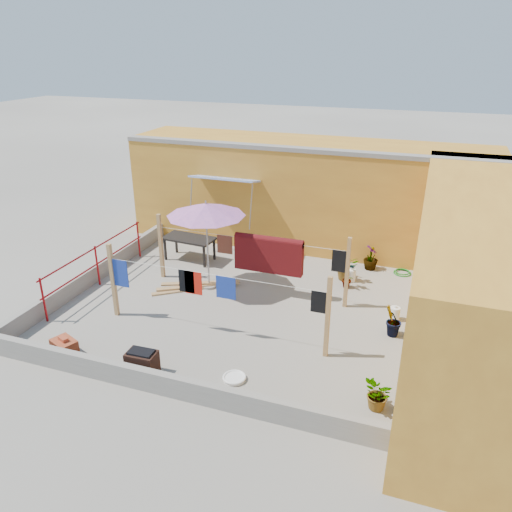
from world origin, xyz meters
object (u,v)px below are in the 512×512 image
outdoor_table (189,240)px  water_jug_a (395,314)px  water_jug_b (351,275)px  brazier (142,363)px  white_basin (234,378)px  patio_umbrella (206,210)px  plant_back_a (346,267)px  green_hose (402,272)px  brick_stack (65,348)px

outdoor_table → water_jug_a: size_ratio=4.26×
water_jug_a → water_jug_b: water_jug_b is taller
brazier → water_jug_b: brazier is taller
brazier → outdoor_table: bearing=107.0°
white_basin → water_jug_a: 4.26m
patio_umbrella → white_basin: patio_umbrella is taller
outdoor_table → plant_back_a: (4.56, 0.21, -0.28)m
water_jug_b → green_hose: 1.59m
outdoor_table → brick_stack: (-0.20, -5.29, -0.44)m
green_hose → white_basin: bearing=-113.9°
water_jug_a → brazier: bearing=-139.8°
patio_umbrella → green_hose: size_ratio=4.87×
outdoor_table → water_jug_b: (4.73, 0.17, -0.46)m
patio_umbrella → brick_stack: patio_umbrella is taller
brazier → water_jug_b: size_ratio=1.52×
green_hose → water_jug_b: bearing=-143.6°
water_jug_a → water_jug_b: (-1.30, 1.71, 0.01)m
brazier → white_basin: size_ratio=1.29×
brick_stack → plant_back_a: plant_back_a is taller
water_jug_b → plant_back_a: bearing=163.8°
water_jug_b → plant_back_a: plant_back_a is taller
water_jug_a → brick_stack: bearing=-148.9°
green_hose → plant_back_a: bearing=-148.2°
outdoor_table → brick_stack: bearing=-92.2°
brazier → water_jug_a: 5.78m
water_jug_b → green_hose: water_jug_b is taller
brazier → water_jug_b: bearing=60.2°
white_basin → water_jug_a: water_jug_a is taller
water_jug_a → plant_back_a: bearing=129.8°
brazier → water_jug_b: (3.12, 5.44, -0.08)m
brick_stack → plant_back_a: size_ratio=0.87×
outdoor_table → green_hose: size_ratio=3.19×
outdoor_table → white_basin: bearing=-55.4°
brick_stack → brazier: (1.81, 0.02, 0.06)m
white_basin → green_hose: size_ratio=0.94×
patio_umbrella → brazier: 4.27m
outdoor_table → brick_stack: outdoor_table is taller
patio_umbrella → outdoor_table: size_ratio=1.53×
brick_stack → brazier: bearing=0.6°
water_jug_a → green_hose: water_jug_a is taller
water_jug_a → green_hose: 2.65m
outdoor_table → plant_back_a: plant_back_a is taller
patio_umbrella → white_basin: (2.08, -3.41, -2.08)m
brick_stack → plant_back_a: (4.76, 5.51, 0.16)m
brazier → plant_back_a: 6.23m
outdoor_table → water_jug_b: outdoor_table is taller
green_hose → brazier: bearing=-124.6°
water_jug_b → brazier: bearing=-119.8°
green_hose → plant_back_a: 1.73m
plant_back_a → white_basin: bearing=-103.4°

